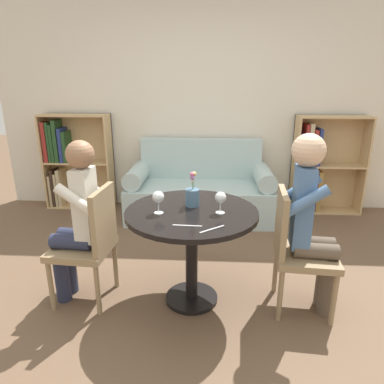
# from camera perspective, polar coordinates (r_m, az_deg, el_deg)

# --- Properties ---
(ground_plane) EXTENTS (16.00, 16.00, 0.00)m
(ground_plane) POSITION_cam_1_polar(r_m,az_deg,el_deg) (2.79, -0.06, -17.42)
(ground_plane) COLOR brown
(back_wall) EXTENTS (5.20, 0.05, 2.70)m
(back_wall) POSITION_cam_1_polar(r_m,az_deg,el_deg) (4.44, 1.65, 14.66)
(back_wall) COLOR silver
(back_wall) RESTS_ON ground_plane
(round_table) EXTENTS (0.95, 0.95, 0.74)m
(round_table) POSITION_cam_1_polar(r_m,az_deg,el_deg) (2.49, -0.07, -6.19)
(round_table) COLOR black
(round_table) RESTS_ON ground_plane
(couch) EXTENTS (1.74, 0.80, 0.92)m
(couch) POSITION_cam_1_polar(r_m,az_deg,el_deg) (4.22, 1.35, 0.06)
(couch) COLOR #A8C1C1
(couch) RESTS_ON ground_plane
(bookshelf_left) EXTENTS (0.86, 0.28, 1.22)m
(bookshelf_left) POSITION_cam_1_polar(r_m,az_deg,el_deg) (4.76, -19.68, 5.01)
(bookshelf_left) COLOR tan
(bookshelf_left) RESTS_ON ground_plane
(bookshelf_right) EXTENTS (0.86, 0.28, 1.22)m
(bookshelf_right) POSITION_cam_1_polar(r_m,az_deg,el_deg) (4.60, 20.20, 3.72)
(bookshelf_right) COLOR tan
(bookshelf_right) RESTS_ON ground_plane
(chair_left) EXTENTS (0.45, 0.45, 0.90)m
(chair_left) POSITION_cam_1_polar(r_m,az_deg,el_deg) (2.66, -16.58, -7.76)
(chair_left) COLOR #937A56
(chair_left) RESTS_ON ground_plane
(chair_right) EXTENTS (0.45, 0.45, 0.90)m
(chair_right) POSITION_cam_1_polar(r_m,az_deg,el_deg) (2.57, 16.96, -8.68)
(chair_right) COLOR #937A56
(chair_right) RESTS_ON ground_plane
(person_left) EXTENTS (0.44, 0.36, 1.24)m
(person_left) POSITION_cam_1_polar(r_m,az_deg,el_deg) (2.63, -18.64, -4.39)
(person_left) COLOR #282D47
(person_left) RESTS_ON ground_plane
(person_right) EXTENTS (0.43, 0.36, 1.30)m
(person_right) POSITION_cam_1_polar(r_m,az_deg,el_deg) (2.50, 19.31, -4.36)
(person_right) COLOR brown
(person_right) RESTS_ON ground_plane
(wine_glass_left) EXTENTS (0.08, 0.08, 0.16)m
(wine_glass_left) POSITION_cam_1_polar(r_m,az_deg,el_deg) (2.35, -5.65, -0.95)
(wine_glass_left) COLOR white
(wine_glass_left) RESTS_ON round_table
(wine_glass_right) EXTENTS (0.08, 0.08, 0.15)m
(wine_glass_right) POSITION_cam_1_polar(r_m,az_deg,el_deg) (2.35, 4.78, -1.03)
(wine_glass_right) COLOR white
(wine_glass_right) RESTS_ON round_table
(flower_vase) EXTENTS (0.10, 0.10, 0.26)m
(flower_vase) POSITION_cam_1_polar(r_m,az_deg,el_deg) (2.49, 0.12, -0.49)
(flower_vase) COLOR slate
(flower_vase) RESTS_ON round_table
(knife_left_setting) EXTENTS (0.19, 0.02, 0.00)m
(knife_left_setting) POSITION_cam_1_polar(r_m,az_deg,el_deg) (2.18, -0.79, -5.61)
(knife_left_setting) COLOR silver
(knife_left_setting) RESTS_ON round_table
(fork_left_setting) EXTENTS (0.16, 0.13, 0.00)m
(fork_left_setting) POSITION_cam_1_polar(r_m,az_deg,el_deg) (2.14, 3.36, -6.17)
(fork_left_setting) COLOR silver
(fork_left_setting) RESTS_ON round_table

